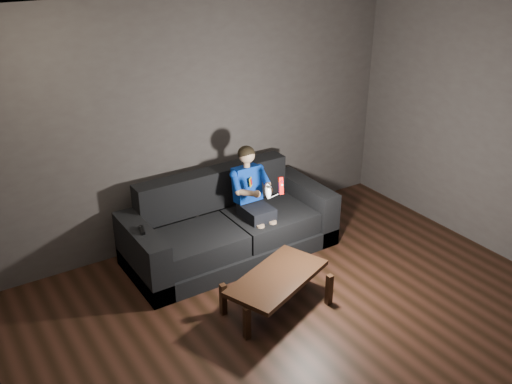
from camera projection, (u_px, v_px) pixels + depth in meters
floor at (340, 352)px, 4.84m from camera, size 5.00×5.00×0.00m
back_wall at (197, 122)px, 6.16m from camera, size 5.00×0.04×2.70m
ceiling at (366, 26)px, 3.68m from camera, size 5.00×5.00×0.02m
sofa at (229, 230)px, 6.18m from camera, size 2.25×0.97×0.87m
child at (252, 191)px, 6.07m from camera, size 0.43×0.53×1.06m
wii_remote_red at (281, 186)px, 5.71m from camera, size 0.06×0.07×0.18m
nunchuk_white at (268, 191)px, 5.65m from camera, size 0.08×0.11×0.17m
wii_remote_black at (142, 230)px, 5.47m from camera, size 0.07×0.16×0.03m
coffee_table at (277, 280)px, 5.25m from camera, size 1.12×0.84×0.37m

